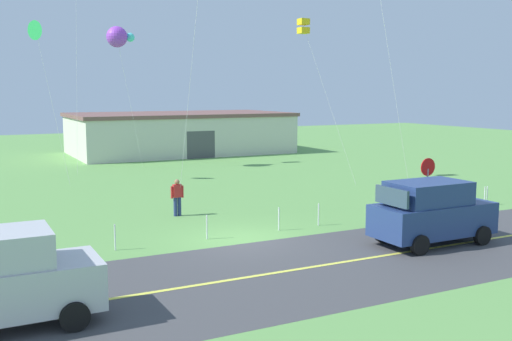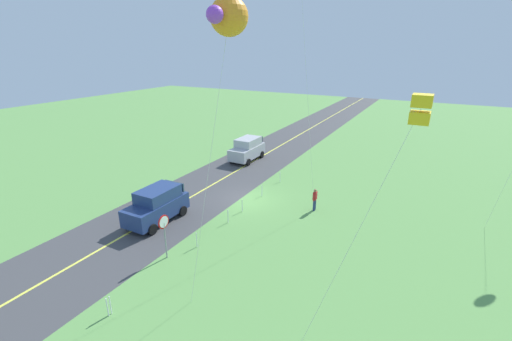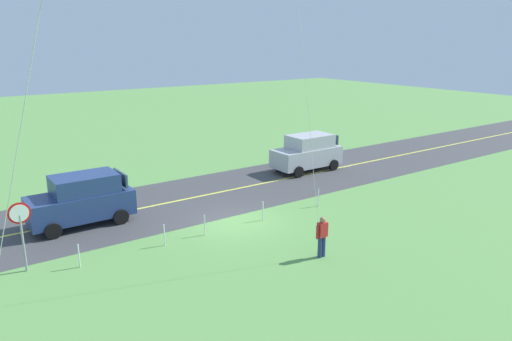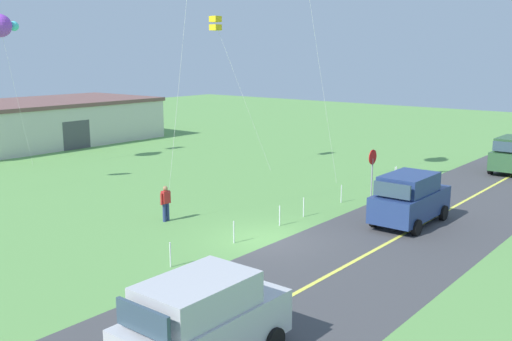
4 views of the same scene
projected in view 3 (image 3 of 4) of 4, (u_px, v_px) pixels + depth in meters
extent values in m
cube|color=#60994C|center=(234.00, 222.00, 21.88)|extent=(120.00, 120.00, 0.10)
cube|color=#424244|center=(193.00, 198.00, 25.03)|extent=(120.00, 7.00, 0.00)
cube|color=#E5E04C|center=(193.00, 198.00, 25.02)|extent=(120.00, 0.16, 0.00)
cube|color=navy|center=(81.00, 205.00, 21.21)|extent=(4.40, 1.90, 1.10)
cube|color=navy|center=(84.00, 184.00, 21.10)|extent=(2.73, 1.75, 0.80)
cube|color=#334756|center=(59.00, 188.00, 20.50)|extent=(0.10, 1.62, 0.64)
cube|color=#334756|center=(121.00, 178.00, 21.99)|extent=(0.10, 1.62, 0.60)
cylinder|color=black|center=(53.00, 231.00, 19.81)|extent=(0.68, 0.22, 0.68)
cylinder|color=black|center=(43.00, 217.00, 21.31)|extent=(0.68, 0.22, 0.68)
cylinder|color=black|center=(121.00, 217.00, 21.40)|extent=(0.68, 0.22, 0.68)
cylinder|color=black|center=(107.00, 205.00, 22.90)|extent=(0.68, 0.22, 0.68)
cube|color=#B7B7BC|center=(306.00, 157.00, 30.01)|extent=(4.40, 1.90, 1.10)
cube|color=#B7B7BC|center=(310.00, 141.00, 29.90)|extent=(2.73, 1.75, 0.80)
cube|color=#334756|center=(296.00, 143.00, 29.30)|extent=(0.10, 1.62, 0.64)
cube|color=#334756|center=(329.00, 138.00, 30.80)|extent=(0.10, 1.62, 0.60)
cylinder|color=black|center=(298.00, 172.00, 28.62)|extent=(0.68, 0.22, 0.68)
cylinder|color=black|center=(279.00, 165.00, 30.12)|extent=(0.68, 0.22, 0.68)
cylinder|color=black|center=(333.00, 165.00, 30.20)|extent=(0.68, 0.22, 0.68)
cylinder|color=black|center=(313.00, 159.00, 31.70)|extent=(0.68, 0.22, 0.68)
cylinder|color=gray|center=(23.00, 243.00, 16.87)|extent=(0.08, 0.08, 2.10)
cylinder|color=red|center=(19.00, 213.00, 16.57)|extent=(0.76, 0.04, 0.76)
cylinder|color=white|center=(19.00, 213.00, 16.55)|extent=(0.62, 0.01, 0.62)
cylinder|color=navy|center=(323.00, 246.00, 18.19)|extent=(0.16, 0.16, 0.82)
cylinder|color=navy|center=(320.00, 247.00, 18.09)|extent=(0.16, 0.16, 0.82)
cube|color=red|center=(322.00, 230.00, 17.96)|extent=(0.36, 0.22, 0.56)
cylinder|color=red|center=(327.00, 229.00, 18.10)|extent=(0.10, 0.10, 0.52)
cylinder|color=red|center=(317.00, 232.00, 17.84)|extent=(0.10, 0.10, 0.52)
sphere|color=#9E704C|center=(323.00, 220.00, 17.85)|extent=(0.22, 0.22, 0.22)
cylinder|color=silver|center=(301.00, 37.00, 16.29)|extent=(1.37, 1.35, 16.06)
cylinder|color=silver|center=(318.00, 197.00, 23.66)|extent=(0.05, 0.05, 0.90)
cylinder|color=silver|center=(263.00, 211.00, 21.80)|extent=(0.05, 0.05, 0.90)
cylinder|color=silver|center=(205.00, 225.00, 20.14)|extent=(0.05, 0.05, 0.90)
cylinder|color=silver|center=(164.00, 235.00, 19.13)|extent=(0.05, 0.05, 0.90)
cylinder|color=silver|center=(79.00, 256.00, 17.29)|extent=(0.05, 0.05, 0.90)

